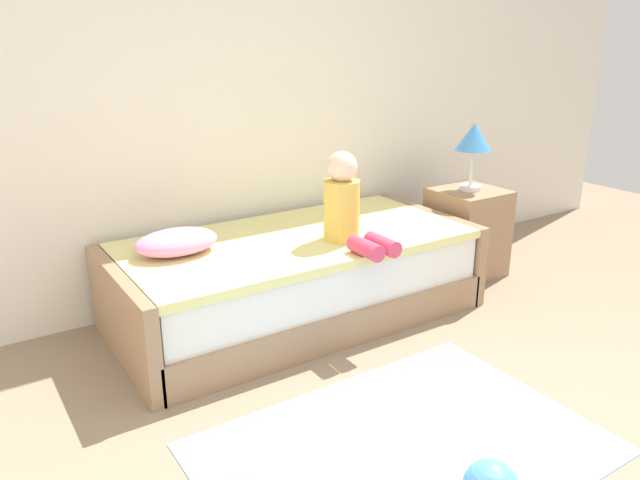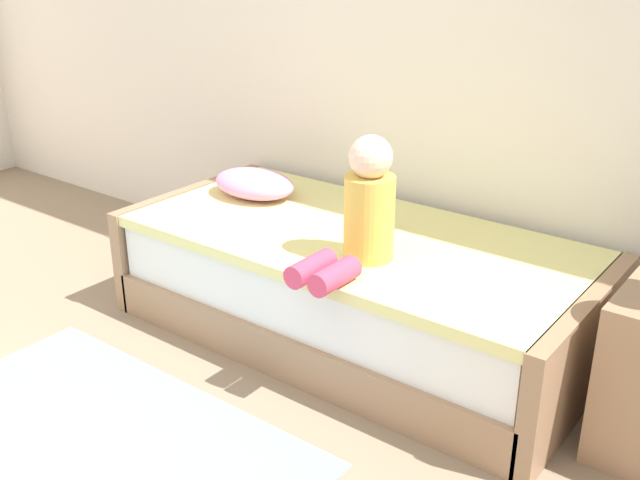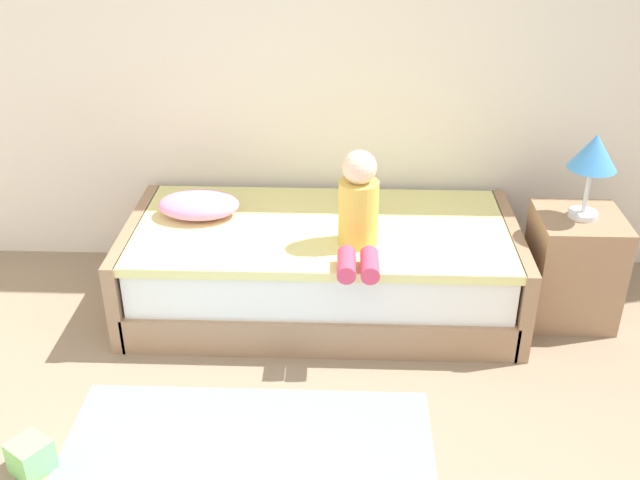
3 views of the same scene
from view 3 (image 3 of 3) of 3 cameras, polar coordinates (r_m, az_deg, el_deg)
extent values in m
cube|color=silver|center=(4.20, -0.59, 16.57)|extent=(7.20, 0.10, 2.90)
cube|color=#997556|center=(4.14, 0.13, -3.84)|extent=(2.00, 1.00, 0.20)
cube|color=white|center=(4.02, 0.13, -1.13)|extent=(1.94, 0.94, 0.25)
cube|color=#E5E08C|center=(3.95, 0.13, 0.76)|extent=(1.98, 0.98, 0.05)
cube|color=#997556|center=(4.22, -13.86, -1.74)|extent=(0.07, 1.00, 0.50)
cube|color=#997556|center=(4.16, 14.33, -2.25)|extent=(0.07, 1.00, 0.50)
cube|color=#997556|center=(4.19, 18.92, -1.97)|extent=(0.44, 0.44, 0.60)
cylinder|color=silver|center=(4.05, 19.61, 1.89)|extent=(0.15, 0.15, 0.03)
cylinder|color=silver|center=(3.99, 19.92, 3.63)|extent=(0.02, 0.02, 0.24)
cone|color=#3F8CD8|center=(3.91, 20.42, 6.42)|extent=(0.24, 0.24, 0.18)
cylinder|color=gold|center=(3.70, 2.97, 2.10)|extent=(0.20, 0.20, 0.34)
sphere|color=beige|center=(3.60, 3.07, 5.62)|extent=(0.17, 0.17, 0.17)
cylinder|color=#D83F60|center=(3.50, 2.06, -1.90)|extent=(0.09, 0.22, 0.09)
cylinder|color=#D83F60|center=(3.50, 3.86, -1.93)|extent=(0.09, 0.22, 0.09)
ellipsoid|color=#EA8CC6|center=(4.08, -9.32, 2.68)|extent=(0.44, 0.30, 0.13)
cube|color=#7AA8CC|center=(3.21, -5.97, -17.66)|extent=(1.60, 1.10, 0.01)
cube|color=#7FD872|center=(3.39, -21.41, -15.27)|extent=(0.20, 0.20, 0.15)
camera|label=1|loc=(2.06, -62.25, -7.80)|focal=34.43mm
camera|label=2|loc=(1.97, 54.45, -1.77)|focal=41.71mm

